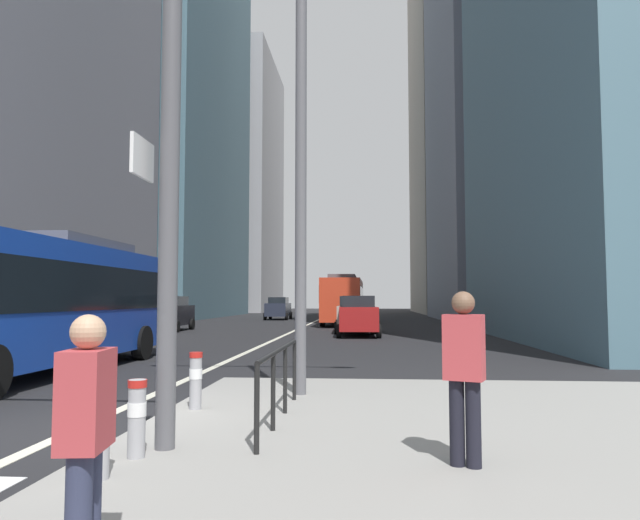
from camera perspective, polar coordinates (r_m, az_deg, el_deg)
The scene contains 21 objects.
ground_plane at distance 28.44m, azimuth -3.63°, elevation -7.45°, with size 160.00×160.00×0.00m, color black.
median_island at distance 7.47m, azimuth 16.98°, elevation -16.97°, with size 9.00×10.00×0.15m, color gray.
lane_centre_line at distance 38.35m, azimuth -1.53°, elevation -6.51°, with size 0.20×80.00×0.01m, color beige.
office_tower_left_mid at distance 64.86m, azimuth -14.56°, elevation 17.78°, with size 11.70×25.54×51.11m, color slate.
office_tower_left_far at distance 86.97m, azimuth -9.01°, elevation 7.19°, with size 13.66×20.09×36.72m, color #9E9EA3.
office_tower_right_mid at distance 57.31m, azimuth 18.27°, elevation 19.56°, with size 13.15×19.94×48.73m, color slate.
office_tower_right_far at distance 80.93m, azimuth 13.88°, elevation 13.86°, with size 12.51×22.58×52.47m, color gray.
city_bus_blue_oncoming at distance 15.43m, azimuth -25.89°, elevation -3.30°, with size 2.72×10.96×3.40m.
city_bus_red_receding at distance 41.24m, azimuth 2.37°, elevation -3.77°, with size 2.81×11.79×3.40m.
car_oncoming_mid at distance 50.74m, azimuth -4.11°, elevation -4.73°, with size 2.09×4.40×1.94m.
car_receding_near at distance 31.16m, azimuth 3.37°, elevation -5.31°, with size 2.14×4.59×1.94m.
car_receding_far at distance 28.24m, azimuth 3.75°, elevation -5.46°, with size 2.17×4.54×1.94m.
car_oncoming_far at distance 33.82m, azimuth -14.61°, elevation -5.08°, with size 2.12×4.39×1.94m.
traffic_signal_gantry at distance 7.86m, azimuth -27.68°, elevation 13.56°, with size 5.62×0.65×6.00m.
street_lamp_post at distance 10.73m, azimuth -1.87°, elevation 15.13°, with size 5.50×0.32×8.00m.
bollard_left at distance 5.91m, azimuth -20.78°, elevation -15.19°, with size 0.20×0.20×0.82m.
bollard_right at distance 6.54m, azimuth -17.53°, elevation -14.21°, with size 0.20×0.20×0.80m.
bollard_back at distance 9.07m, azimuth -12.10°, elevation -11.19°, with size 0.20×0.20×0.84m.
pedestrian_railing at distance 8.01m, azimuth -3.99°, elevation -10.62°, with size 0.06×3.38×0.98m.
pedestrian_waiting at distance 6.03m, azimuth 13.97°, elevation -10.27°, with size 0.44×0.36×1.72m.
pedestrian_walking at distance 3.83m, azimuth -22.03°, elevation -15.52°, with size 0.28×0.41×1.55m.
Camera 1 is at (3.95, -8.11, 1.79)m, focal length 32.60 mm.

